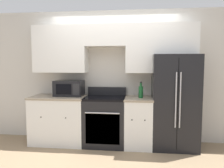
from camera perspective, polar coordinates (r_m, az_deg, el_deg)
ground_plane at (r=4.07m, az=-0.53°, el=-17.06°), size 12.00×12.00×0.00m
wall_back at (r=4.34m, az=0.53°, el=4.96°), size 8.00×0.39×2.60m
lower_cabinets_left at (r=4.46m, az=-13.58°, el=-8.97°), size 1.06×0.64×0.92m
lower_cabinets_right at (r=4.19m, az=6.88°, el=-9.77°), size 0.52×0.64×0.92m
oven_range at (r=4.23m, az=-1.85°, el=-9.52°), size 0.77×0.65×1.08m
refrigerator at (r=4.23m, az=15.88°, el=-4.33°), size 0.81×0.79×1.71m
microwave at (r=4.36m, az=-11.12°, el=-1.07°), size 0.54×0.37×0.30m
bottle at (r=4.06m, az=7.54°, el=-1.96°), size 0.08×0.08×0.30m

